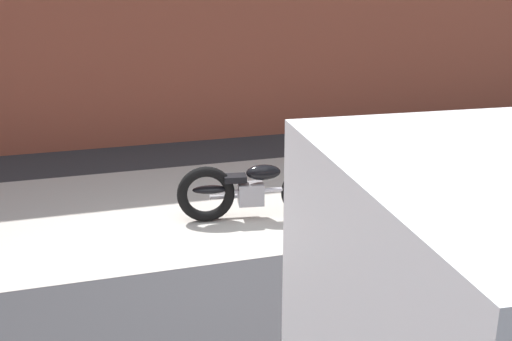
{
  "coord_description": "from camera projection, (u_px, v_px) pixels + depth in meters",
  "views": [
    {
      "loc": [
        -1.54,
        -5.96,
        3.12
      ],
      "look_at": [
        0.48,
        0.82,
        0.75
      ],
      "focal_mm": 43.46,
      "sensor_mm": 36.0,
      "label": 1
    }
  ],
  "objects": [
    {
      "name": "sidewalk_slab",
      "position": [
        203.0,
        205.0,
        8.42
      ],
      "size": [
        36.0,
        3.5,
        0.01
      ],
      "primitive_type": "cube",
      "color": "#B2ADA3",
      "rests_on": "ground"
    },
    {
      "name": "ground_plane",
      "position": [
        236.0,
        261.0,
        6.83
      ],
      "size": [
        80.0,
        80.0,
        0.0
      ],
      "primitive_type": "plane",
      "color": "#2D2D30"
    },
    {
      "name": "motorcycle_black",
      "position": [
        245.0,
        190.0,
        7.84
      ],
      "size": [
        2.0,
        0.64,
        1.03
      ],
      "rotation": [
        0.0,
        0.0,
        -0.14
      ],
      "color": "black",
      "rests_on": "ground"
    }
  ]
}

